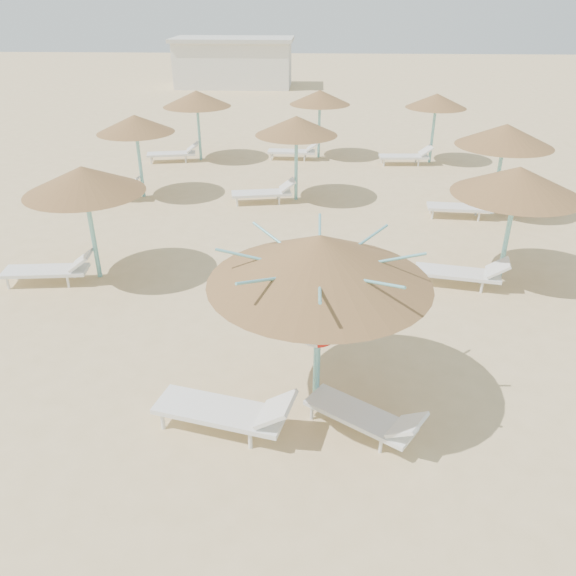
{
  "coord_description": "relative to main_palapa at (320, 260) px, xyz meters",
  "views": [
    {
      "loc": [
        -0.03,
        -7.4,
        6.05
      ],
      "look_at": [
        -0.48,
        1.56,
        1.3
      ],
      "focal_mm": 35.0,
      "sensor_mm": 36.0,
      "label": 1
    }
  ],
  "objects": [
    {
      "name": "lounger_main_b",
      "position": [
        0.78,
        -0.71,
        -2.28
      ],
      "size": [
        1.86,
        1.5,
        0.68
      ],
      "rotation": [
        0.0,
        0.0,
        -0.59
      ],
      "color": "white",
      "rests_on": "ground"
    },
    {
      "name": "main_palapa",
      "position": [
        0.0,
        0.0,
        0.0
      ],
      "size": [
        3.34,
        3.34,
        3.0
      ],
      "color": "#72C2C6",
      "rests_on": "ground"
    },
    {
      "name": "lounger_main_a",
      "position": [
        -1.33,
        -0.75,
        -2.23
      ],
      "size": [
        2.28,
        1.16,
        0.79
      ],
      "rotation": [
        0.0,
        0.0,
        -0.24
      ],
      "color": "white",
      "rests_on": "ground"
    },
    {
      "name": "service_hut",
      "position": [
        -6.06,
        35.01,
        -0.96
      ],
      "size": [
        8.4,
        4.4,
        3.25
      ],
      "color": "silver",
      "rests_on": "ground"
    },
    {
      "name": "ground",
      "position": [
        -0.06,
        0.01,
        -2.6
      ],
      "size": [
        120.0,
        120.0,
        0.0
      ],
      "primitive_type": "plane",
      "color": "#D9BA84",
      "rests_on": "ground"
    },
    {
      "name": "palapa_field",
      "position": [
        -0.1,
        10.07,
        -0.29
      ],
      "size": [
        15.43,
        13.8,
        2.71
      ],
      "color": "#72C2C6",
      "rests_on": "ground"
    }
  ]
}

